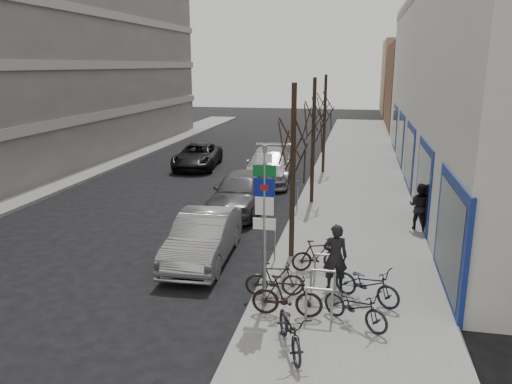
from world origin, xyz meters
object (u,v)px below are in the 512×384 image
at_px(bike_mid_curb, 367,281).
at_px(bike_far_curb, 356,303).
at_px(lane_car, 198,156).
at_px(meter_front, 275,237).
at_px(bike_mid_inner, 275,279).
at_px(highway_sign_pole, 264,217).
at_px(tree_near, 294,131).
at_px(bike_near_left, 290,326).
at_px(bike_rack, 323,281).
at_px(bike_far_inner, 318,255).
at_px(tree_far, 325,101).
at_px(parked_car_back, 269,165).
at_px(pedestrian_far, 420,206).
at_px(meter_mid, 297,193).
at_px(meter_back, 311,167).
at_px(pedestrian_near, 335,257).
at_px(tree_mid, 314,111).
at_px(parked_car_mid, 241,192).
at_px(bike_near_right, 287,296).
at_px(parked_car_front, 203,237).

relative_size(bike_mid_curb, bike_far_curb, 1.05).
relative_size(bike_mid_curb, lane_car, 0.36).
xyz_separation_m(meter_front, bike_mid_inner, (0.41, -2.41, -0.30)).
distance_m(highway_sign_pole, tree_near, 3.88).
bearing_deg(bike_near_left, bike_rack, 57.44).
distance_m(bike_mid_inner, bike_far_inner, 2.12).
bearing_deg(tree_far, bike_rack, -85.68).
xyz_separation_m(bike_near_left, bike_mid_curb, (1.58, 2.62, 0.01)).
relative_size(parked_car_back, pedestrian_far, 3.32).
relative_size(meter_mid, meter_back, 1.00).
distance_m(meter_back, pedestrian_near, 12.82).
height_order(tree_mid, meter_front, tree_mid).
distance_m(meter_front, parked_car_mid, 5.91).
relative_size(tree_mid, meter_mid, 4.33).
height_order(meter_back, bike_mid_inner, meter_back).
xyz_separation_m(highway_sign_pole, meter_front, (-0.25, 3.01, -1.54)).
height_order(meter_mid, bike_far_inner, meter_mid).
relative_size(bike_rack, meter_front, 1.78).
bearing_deg(lane_car, highway_sign_pole, -73.09).
xyz_separation_m(meter_back, bike_near_right, (0.88, -14.42, -0.24)).
height_order(parked_car_back, pedestrian_near, pedestrian_near).
bearing_deg(pedestrian_near, bike_near_left, 67.42).
relative_size(meter_mid, parked_car_back, 0.22).
bearing_deg(tree_near, bike_far_inner, -47.83).
bearing_deg(bike_mid_curb, tree_mid, 43.82).
height_order(meter_back, bike_near_left, meter_back).
bearing_deg(bike_mid_inner, meter_mid, -6.51).
bearing_deg(meter_front, meter_mid, 90.00).
bearing_deg(meter_mid, bike_mid_curb, -70.46).
xyz_separation_m(meter_front, bike_far_curb, (2.48, -3.50, -0.23)).
distance_m(bike_near_right, bike_mid_inner, 1.11).
xyz_separation_m(bike_mid_inner, parked_car_front, (-2.66, 2.29, 0.14)).
distance_m(bike_mid_curb, bike_far_inner, 2.23).
bearing_deg(tree_far, bike_near_left, -87.76).
height_order(meter_mid, parked_car_back, parked_car_back).
height_order(tree_far, parked_car_back, tree_far).
relative_size(tree_near, lane_car, 1.08).
xyz_separation_m(tree_mid, meter_back, (-0.45, 4.00, -3.19)).
distance_m(highway_sign_pole, bike_near_left, 2.72).
height_order(highway_sign_pole, bike_mid_curb, highway_sign_pole).
bearing_deg(meter_front, highway_sign_pole, -85.25).
height_order(highway_sign_pole, bike_near_right, highway_sign_pole).
bearing_deg(highway_sign_pole, meter_front, 94.75).
distance_m(tree_mid, meter_mid, 3.55).
relative_size(meter_mid, lane_car, 0.25).
distance_m(bike_near_right, pedestrian_far, 8.36).
bearing_deg(parked_car_front, bike_near_right, -49.42).
relative_size(meter_back, bike_mid_inner, 0.82).
bearing_deg(parked_car_back, parked_car_mid, -95.87).
bearing_deg(parked_car_front, bike_far_inner, -9.08).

